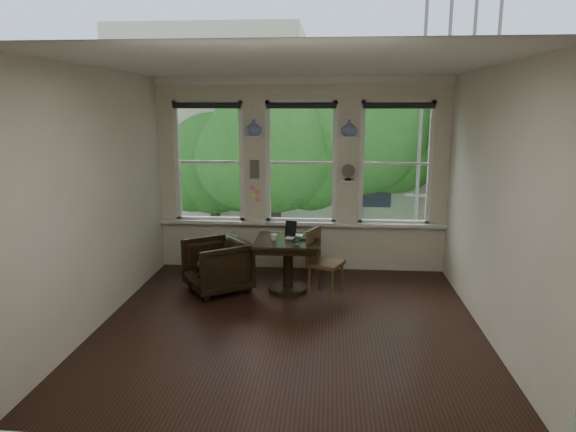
# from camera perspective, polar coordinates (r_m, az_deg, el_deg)

# --- Properties ---
(ground) EXTENTS (4.50, 4.50, 0.00)m
(ground) POSITION_cam_1_polar(r_m,az_deg,el_deg) (6.29, 0.18, -11.93)
(ground) COLOR black
(ground) RESTS_ON ground
(ceiling) EXTENTS (4.50, 4.50, 0.00)m
(ceiling) POSITION_cam_1_polar(r_m,az_deg,el_deg) (5.76, 0.20, 16.48)
(ceiling) COLOR silver
(ceiling) RESTS_ON ground
(wall_back) EXTENTS (4.50, 0.00, 4.50)m
(wall_back) POSITION_cam_1_polar(r_m,az_deg,el_deg) (8.06, 1.48, 4.55)
(wall_back) COLOR silver
(wall_back) RESTS_ON ground
(wall_front) EXTENTS (4.50, 0.00, 4.50)m
(wall_front) POSITION_cam_1_polar(r_m,az_deg,el_deg) (3.66, -2.63, -4.78)
(wall_front) COLOR silver
(wall_front) RESTS_ON ground
(wall_left) EXTENTS (0.00, 4.50, 4.50)m
(wall_left) POSITION_cam_1_polar(r_m,az_deg,el_deg) (6.42, -20.26, 1.84)
(wall_left) COLOR silver
(wall_left) RESTS_ON ground
(wall_right) EXTENTS (0.00, 4.50, 4.50)m
(wall_right) POSITION_cam_1_polar(r_m,az_deg,el_deg) (6.09, 21.80, 1.20)
(wall_right) COLOR silver
(wall_right) RESTS_ON ground
(window_left) EXTENTS (1.10, 0.12, 1.90)m
(window_left) POSITION_cam_1_polar(r_m,az_deg,el_deg) (8.24, -8.69, 5.98)
(window_left) COLOR white
(window_left) RESTS_ON ground
(window_center) EXTENTS (1.10, 0.12, 1.90)m
(window_center) POSITION_cam_1_polar(r_m,az_deg,el_deg) (8.03, 1.48, 5.96)
(window_center) COLOR white
(window_center) RESTS_ON ground
(window_right) EXTENTS (1.10, 0.12, 1.90)m
(window_right) POSITION_cam_1_polar(r_m,az_deg,el_deg) (8.08, 11.85, 5.74)
(window_right) COLOR white
(window_right) RESTS_ON ground
(shelf_left) EXTENTS (0.26, 0.16, 0.03)m
(shelf_left) POSITION_cam_1_polar(r_m,az_deg,el_deg) (7.98, -3.81, 8.78)
(shelf_left) COLOR white
(shelf_left) RESTS_ON ground
(shelf_right) EXTENTS (0.26, 0.16, 0.03)m
(shelf_right) POSITION_cam_1_polar(r_m,az_deg,el_deg) (7.89, 6.78, 8.68)
(shelf_right) COLOR white
(shelf_right) RESTS_ON ground
(intercom) EXTENTS (0.14, 0.06, 0.28)m
(intercom) POSITION_cam_1_polar(r_m,az_deg,el_deg) (8.05, -3.73, 5.23)
(intercom) COLOR #59544F
(intercom) RESTS_ON ground
(sticky_notes) EXTENTS (0.16, 0.01, 0.24)m
(sticky_notes) POSITION_cam_1_polar(r_m,az_deg,el_deg) (8.10, -3.69, 2.78)
(sticky_notes) COLOR pink
(sticky_notes) RESTS_ON ground
(desk_fan) EXTENTS (0.20, 0.20, 0.24)m
(desk_fan) POSITION_cam_1_polar(r_m,az_deg,el_deg) (7.93, 6.68, 4.56)
(desk_fan) COLOR #59544F
(desk_fan) RESTS_ON ground
(vase_left) EXTENTS (0.24, 0.24, 0.25)m
(vase_left) POSITION_cam_1_polar(r_m,az_deg,el_deg) (7.97, -3.83, 9.77)
(vase_left) COLOR silver
(vase_left) RESTS_ON shelf_left
(vase_right) EXTENTS (0.24, 0.24, 0.25)m
(vase_right) POSITION_cam_1_polar(r_m,az_deg,el_deg) (7.88, 6.80, 9.69)
(vase_right) COLOR silver
(vase_right) RESTS_ON shelf_right
(table) EXTENTS (0.90, 0.90, 0.75)m
(table) POSITION_cam_1_polar(r_m,az_deg,el_deg) (7.23, 0.01, -5.48)
(table) COLOR black
(table) RESTS_ON ground
(armchair_left) EXTENTS (1.12, 1.11, 0.74)m
(armchair_left) POSITION_cam_1_polar(r_m,az_deg,el_deg) (7.28, -7.88, -5.51)
(armchair_left) COLOR black
(armchair_left) RESTS_ON ground
(cushion_red) EXTENTS (0.45, 0.45, 0.06)m
(cushion_red) POSITION_cam_1_polar(r_m,az_deg,el_deg) (7.26, -7.90, -4.91)
(cushion_red) COLOR maroon
(cushion_red) RESTS_ON armchair_left
(side_chair_right) EXTENTS (0.55, 0.55, 0.92)m
(side_chair_right) POSITION_cam_1_polar(r_m,az_deg,el_deg) (7.07, 4.24, -5.20)
(side_chair_right) COLOR #462D19
(side_chair_right) RESTS_ON ground
(laptop) EXTENTS (0.35, 0.27, 0.02)m
(laptop) POSITION_cam_1_polar(r_m,az_deg,el_deg) (7.07, 1.90, -2.64)
(laptop) COLOR black
(laptop) RESTS_ON table
(mug) EXTENTS (0.09, 0.09, 0.09)m
(mug) POSITION_cam_1_polar(r_m,az_deg,el_deg) (7.07, -1.59, -2.38)
(mug) COLOR white
(mug) RESTS_ON table
(drinking_glass) EXTENTS (0.12, 0.12, 0.09)m
(drinking_glass) POSITION_cam_1_polar(r_m,az_deg,el_deg) (6.79, 0.99, -2.97)
(drinking_glass) COLOR white
(drinking_glass) RESTS_ON table
(tablet) EXTENTS (0.17, 0.12, 0.22)m
(tablet) POSITION_cam_1_polar(r_m,az_deg,el_deg) (7.28, 0.30, -1.40)
(tablet) COLOR black
(tablet) RESTS_ON table
(papers) EXTENTS (0.24, 0.32, 0.00)m
(papers) POSITION_cam_1_polar(r_m,az_deg,el_deg) (7.26, 0.69, -2.31)
(papers) COLOR silver
(papers) RESTS_ON table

